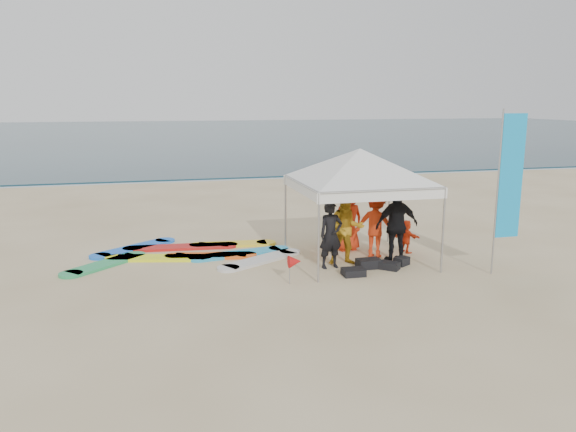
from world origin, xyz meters
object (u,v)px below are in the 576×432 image
at_px(person_orange_a, 376,224).
at_px(person_seated, 406,236).
at_px(person_black_a, 331,235).
at_px(person_yellow, 347,229).
at_px(canopy_tent, 360,149).
at_px(person_orange_b, 348,219).
at_px(surfboard_spread, 190,253).
at_px(feather_flag, 509,178).
at_px(marker_pennant, 295,262).
at_px(person_black_b, 397,225).

bearing_deg(person_orange_a, person_seated, -131.37).
height_order(person_black_a, person_orange_a, person_orange_a).
distance_m(person_yellow, canopy_tent, 1.96).
xyz_separation_m(person_seated, canopy_tent, (-1.49, -0.33, 2.35)).
bearing_deg(person_black_a, person_orange_b, 48.05).
distance_m(person_yellow, surfboard_spread, 4.14).
bearing_deg(person_yellow, person_black_a, -151.24).
bearing_deg(person_orange_b, feather_flag, 127.40).
relative_size(person_black_a, surfboard_spread, 0.28).
xyz_separation_m(canopy_tent, marker_pennant, (-2.02, -1.44, -2.29)).
relative_size(person_black_b, marker_pennant, 2.95).
height_order(person_orange_a, person_orange_b, person_orange_a).
height_order(person_seated, canopy_tent, canopy_tent).
height_order(person_black_a, canopy_tent, canopy_tent).
distance_m(person_orange_a, marker_pennant, 3.03).
height_order(canopy_tent, surfboard_spread, canopy_tent).
relative_size(person_black_a, canopy_tent, 0.38).
relative_size(canopy_tent, marker_pennant, 6.64).
height_order(feather_flag, surfboard_spread, feather_flag).
height_order(person_yellow, marker_pennant, person_yellow).
distance_m(person_black_a, feather_flag, 4.23).
bearing_deg(canopy_tent, person_orange_b, 85.28).
xyz_separation_m(person_black_b, person_seated, (0.66, 0.79, -0.50)).
bearing_deg(person_orange_b, canopy_tent, 77.82).
relative_size(person_orange_a, person_black_b, 0.91).
bearing_deg(marker_pennant, person_black_b, 18.98).
distance_m(person_yellow, person_black_b, 1.25).
xyz_separation_m(person_yellow, person_black_b, (1.24, -0.15, 0.05)).
height_order(person_orange_b, surfboard_spread, person_orange_b).
xyz_separation_m(person_orange_a, person_orange_b, (-0.46, 0.77, -0.01)).
bearing_deg(surfboard_spread, person_black_a, -32.02).
xyz_separation_m(feather_flag, surfboard_spread, (-6.91, 3.36, -2.18)).
bearing_deg(person_black_b, person_orange_b, -63.25).
height_order(person_black_b, marker_pennant, person_black_b).
relative_size(person_orange_a, marker_pennant, 2.68).
bearing_deg(person_orange_a, person_black_b, 153.03).
relative_size(person_black_b, canopy_tent, 0.44).
height_order(person_orange_b, canopy_tent, canopy_tent).
distance_m(person_black_b, surfboard_spread, 5.33).
height_order(feather_flag, marker_pennant, feather_flag).
distance_m(person_yellow, marker_pennant, 2.00).
height_order(person_black_b, person_seated, person_black_b).
height_order(person_seated, surfboard_spread, person_seated).
bearing_deg(person_black_a, feather_flag, -28.15).
distance_m(person_orange_a, person_black_b, 0.69).
bearing_deg(feather_flag, person_yellow, 154.44).
distance_m(person_orange_a, canopy_tent, 2.01).
distance_m(person_orange_a, person_seated, 1.05).
bearing_deg(feather_flag, person_orange_a, 138.87).
bearing_deg(person_black_a, person_seated, 11.33).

